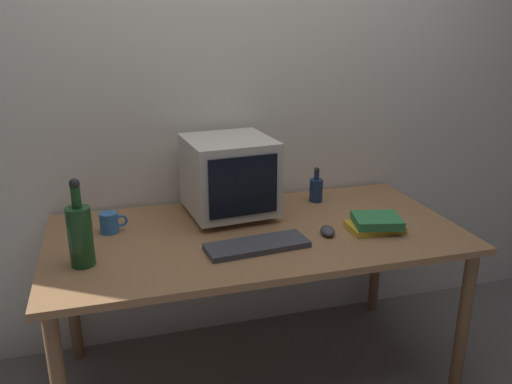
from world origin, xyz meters
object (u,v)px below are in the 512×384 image
Objects in this scene: computer_mouse at (327,231)px; bottle_short at (316,189)px; keyboard at (257,245)px; bottle_tall at (80,233)px; book_stack at (376,223)px; mug at (110,223)px; crt_monitor at (229,176)px.

bottle_short is (0.11, 0.41, 0.05)m from computer_mouse.
keyboard is 1.22× the size of bottle_tall.
keyboard is 0.64m from bottle_short.
book_stack reaches higher than keyboard.
book_stack is at bearing -14.99° from mug.
computer_mouse is 0.56× the size of bottle_short.
bottle_short is 0.74× the size of book_stack.
crt_monitor is at bearing 87.79° from keyboard.
crt_monitor is 0.43m from keyboard.
crt_monitor is at bearing 6.04° from mug.
bottle_tall is at bearing -151.76° from crt_monitor.
keyboard is 3.50× the size of mug.
mug is at bearing -172.86° from bottle_short.
bottle_short is at bearing 40.84° from keyboard.
bottle_tall is 1.93× the size of bottle_short.
bottle_tall is at bearing -167.87° from computer_mouse.
mug is (-1.12, 0.30, 0.01)m from book_stack.
keyboard is at bearing -87.02° from crt_monitor.
crt_monitor is 1.22× the size of bottle_tall.
book_stack is (0.11, -0.43, -0.03)m from bottle_short.
bottle_short is (0.47, 0.07, -0.13)m from crt_monitor.
computer_mouse is (0.35, -0.34, -0.17)m from crt_monitor.
crt_monitor is 0.70m from book_stack.
computer_mouse is (0.33, 0.05, 0.01)m from keyboard.
keyboard is 0.66m from mug.
bottle_tall reaches higher than bottle_short.
bottle_short is at bearing 8.42° from crt_monitor.
mug is at bearing 70.14° from bottle_tall.
bottle_tall reaches higher than keyboard.
book_stack is (1.23, -0.01, -0.10)m from bottle_tall.
bottle_short is (0.44, 0.46, 0.05)m from keyboard.
bottle_tall is 0.32m from mug.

